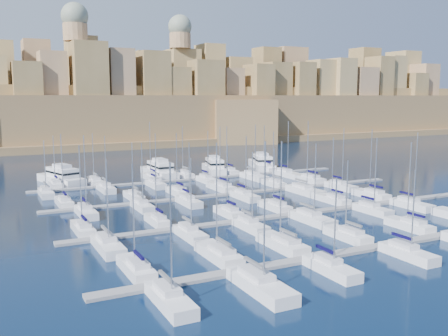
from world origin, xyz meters
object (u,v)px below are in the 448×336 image
sailboat_0 (136,268)px  motor_yacht_d (262,163)px  motor_yacht_b (160,170)px  motor_yacht_a (62,177)px  motor_yacht_c (214,167)px  sailboat_2 (282,244)px  sailboat_4 (410,225)px

sailboat_0 → motor_yacht_d: (60.02, 70.51, 0.98)m
motor_yacht_b → motor_yacht_d: size_ratio=0.93×
motor_yacht_d → motor_yacht_a: bearing=-179.7°
sailboat_0 → motor_yacht_c: (43.57, 69.29, 0.98)m
sailboat_0 → sailboat_2: bearing=1.3°
sailboat_0 → motor_yacht_a: 70.21m
sailboat_0 → motor_yacht_c: sailboat_0 is taller
sailboat_4 → motor_yacht_c: 69.42m
motor_yacht_c → motor_yacht_d: size_ratio=0.86×
motor_yacht_d → sailboat_0: bearing=-130.4°
motor_yacht_a → motor_yacht_c: same height
motor_yacht_d → sailboat_2: bearing=-118.7°
sailboat_2 → motor_yacht_c: size_ratio=1.01×
sailboat_4 → motor_yacht_b: size_ratio=0.87×
sailboat_0 → motor_yacht_d: 92.60m
motor_yacht_b → motor_yacht_c: size_ratio=1.09×
sailboat_0 → motor_yacht_d: bearing=49.6°
sailboat_4 → motor_yacht_b: 72.65m
sailboat_0 → motor_yacht_b: bearing=68.6°
motor_yacht_b → motor_yacht_c: same height
sailboat_2 → motor_yacht_b: (5.85, 69.66, 0.96)m
sailboat_4 → motor_yacht_b: sailboat_4 is taller
motor_yacht_c → motor_yacht_d: same height
sailboat_0 → sailboat_4: (46.04, -0.09, 0.01)m
motor_yacht_b → motor_yacht_a: bearing=180.0°
motor_yacht_d → motor_yacht_b: bearing=-179.4°
sailboat_2 → motor_yacht_c: bearing=72.4°
sailboat_2 → sailboat_4: bearing=-1.4°
motor_yacht_a → motor_yacht_d: 58.15m
motor_yacht_c → motor_yacht_d: 16.49m
sailboat_4 → motor_yacht_d: size_ratio=0.81×
sailboat_4 → motor_yacht_b: (-18.50, 70.25, 0.98)m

